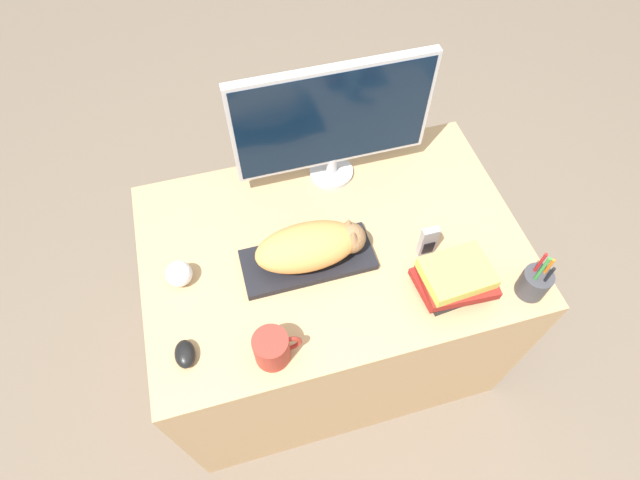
{
  "coord_description": "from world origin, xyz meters",
  "views": [
    {
      "loc": [
        -0.27,
        -0.41,
        2.07
      ],
      "look_at": [
        -0.05,
        0.38,
        0.83
      ],
      "focal_mm": 28.0,
      "sensor_mm": 36.0,
      "label": 1
    }
  ],
  "objects_px": {
    "keyboard": "(308,260)",
    "coffee_mug": "(273,348)",
    "cat": "(313,245)",
    "book_stack": "(455,278)",
    "monitor": "(333,121)",
    "phone": "(428,242)",
    "computer_mouse": "(185,354)",
    "baseball": "(179,274)",
    "pen_cup": "(534,283)"
  },
  "relations": [
    {
      "from": "monitor",
      "to": "coffee_mug",
      "type": "height_order",
      "value": "monitor"
    },
    {
      "from": "cat",
      "to": "book_stack",
      "type": "xyz_separation_m",
      "value": [
        0.36,
        -0.2,
        -0.03
      ]
    },
    {
      "from": "monitor",
      "to": "computer_mouse",
      "type": "height_order",
      "value": "monitor"
    },
    {
      "from": "coffee_mug",
      "to": "phone",
      "type": "distance_m",
      "value": 0.56
    },
    {
      "from": "cat",
      "to": "baseball",
      "type": "height_order",
      "value": "cat"
    },
    {
      "from": "cat",
      "to": "phone",
      "type": "distance_m",
      "value": 0.34
    },
    {
      "from": "keyboard",
      "to": "cat",
      "type": "xyz_separation_m",
      "value": [
        0.02,
        0.0,
        0.07
      ]
    },
    {
      "from": "cat",
      "to": "coffee_mug",
      "type": "bearing_deg",
      "value": -124.82
    },
    {
      "from": "keyboard",
      "to": "coffee_mug",
      "type": "relative_size",
      "value": 3.03
    },
    {
      "from": "keyboard",
      "to": "baseball",
      "type": "relative_size",
      "value": 5.13
    },
    {
      "from": "baseball",
      "to": "book_stack",
      "type": "height_order",
      "value": "book_stack"
    },
    {
      "from": "pen_cup",
      "to": "monitor",
      "type": "bearing_deg",
      "value": 126.16
    },
    {
      "from": "keyboard",
      "to": "coffee_mug",
      "type": "distance_m",
      "value": 0.31
    },
    {
      "from": "pen_cup",
      "to": "computer_mouse",
      "type": "bearing_deg",
      "value": 176.1
    },
    {
      "from": "keyboard",
      "to": "book_stack",
      "type": "bearing_deg",
      "value": -27.53
    },
    {
      "from": "monitor",
      "to": "baseball",
      "type": "relative_size",
      "value": 8.07
    },
    {
      "from": "book_stack",
      "to": "pen_cup",
      "type": "bearing_deg",
      "value": -17.9
    },
    {
      "from": "monitor",
      "to": "cat",
      "type": "bearing_deg",
      "value": -115.21
    },
    {
      "from": "phone",
      "to": "pen_cup",
      "type": "bearing_deg",
      "value": -40.29
    },
    {
      "from": "keyboard",
      "to": "baseball",
      "type": "height_order",
      "value": "baseball"
    },
    {
      "from": "phone",
      "to": "coffee_mug",
      "type": "bearing_deg",
      "value": -159.03
    },
    {
      "from": "book_stack",
      "to": "coffee_mug",
      "type": "bearing_deg",
      "value": -173.49
    },
    {
      "from": "keyboard",
      "to": "computer_mouse",
      "type": "distance_m",
      "value": 0.44
    },
    {
      "from": "computer_mouse",
      "to": "phone",
      "type": "distance_m",
      "value": 0.76
    },
    {
      "from": "pen_cup",
      "to": "phone",
      "type": "bearing_deg",
      "value": 139.71
    },
    {
      "from": "computer_mouse",
      "to": "book_stack",
      "type": "xyz_separation_m",
      "value": [
        0.77,
        0.0,
        0.04
      ]
    },
    {
      "from": "computer_mouse",
      "to": "baseball",
      "type": "distance_m",
      "value": 0.24
    },
    {
      "from": "baseball",
      "to": "book_stack",
      "type": "xyz_separation_m",
      "value": [
        0.76,
        -0.24,
        0.02
      ]
    },
    {
      "from": "phone",
      "to": "book_stack",
      "type": "xyz_separation_m",
      "value": [
        0.03,
        -0.14,
        -0.0
      ]
    },
    {
      "from": "pen_cup",
      "to": "baseball",
      "type": "xyz_separation_m",
      "value": [
        -0.97,
        0.31,
        -0.01
      ]
    },
    {
      "from": "phone",
      "to": "baseball",
      "type": "bearing_deg",
      "value": 172.12
    },
    {
      "from": "keyboard",
      "to": "baseball",
      "type": "distance_m",
      "value": 0.38
    },
    {
      "from": "cat",
      "to": "baseball",
      "type": "distance_m",
      "value": 0.4
    },
    {
      "from": "monitor",
      "to": "book_stack",
      "type": "height_order",
      "value": "monitor"
    },
    {
      "from": "cat",
      "to": "pen_cup",
      "type": "xyz_separation_m",
      "value": [
        0.58,
        -0.27,
        -0.04
      ]
    },
    {
      "from": "coffee_mug",
      "to": "book_stack",
      "type": "bearing_deg",
      "value": 6.51
    },
    {
      "from": "coffee_mug",
      "to": "book_stack",
      "type": "distance_m",
      "value": 0.55
    },
    {
      "from": "monitor",
      "to": "pen_cup",
      "type": "distance_m",
      "value": 0.75
    },
    {
      "from": "monitor",
      "to": "computer_mouse",
      "type": "distance_m",
      "value": 0.8
    },
    {
      "from": "keyboard",
      "to": "phone",
      "type": "distance_m",
      "value": 0.36
    },
    {
      "from": "cat",
      "to": "book_stack",
      "type": "relative_size",
      "value": 1.47
    },
    {
      "from": "monitor",
      "to": "phone",
      "type": "xyz_separation_m",
      "value": [
        0.19,
        -0.38,
        -0.18
      ]
    },
    {
      "from": "baseball",
      "to": "computer_mouse",
      "type": "bearing_deg",
      "value": -93.91
    },
    {
      "from": "computer_mouse",
      "to": "book_stack",
      "type": "relative_size",
      "value": 0.36
    },
    {
      "from": "cat",
      "to": "monitor",
      "type": "height_order",
      "value": "monitor"
    },
    {
      "from": "keyboard",
      "to": "pen_cup",
      "type": "height_order",
      "value": "pen_cup"
    },
    {
      "from": "computer_mouse",
      "to": "phone",
      "type": "relative_size",
      "value": 0.69
    },
    {
      "from": "computer_mouse",
      "to": "phone",
      "type": "height_order",
      "value": "phone"
    },
    {
      "from": "coffee_mug",
      "to": "baseball",
      "type": "distance_m",
      "value": 0.37
    },
    {
      "from": "keyboard",
      "to": "phone",
      "type": "xyz_separation_m",
      "value": [
        0.35,
        -0.06,
        0.05
      ]
    }
  ]
}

